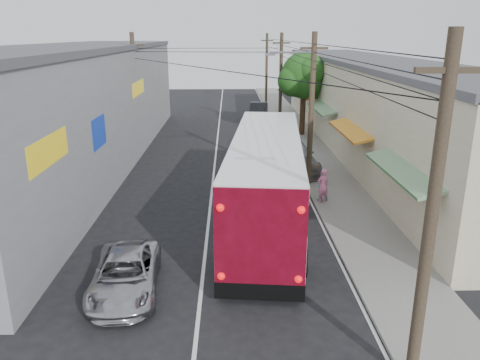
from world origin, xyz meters
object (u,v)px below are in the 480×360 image
at_px(coach_bus, 266,179).
at_px(pedestrian_near, 323,185).
at_px(pedestrian_far, 322,186).
at_px(jeepney, 125,274).
at_px(parked_car_far, 259,111).
at_px(parked_car_mid, 270,127).
at_px(parked_suv, 290,156).

relative_size(coach_bus, pedestrian_near, 8.12).
relative_size(pedestrian_near, pedestrian_far, 1.17).
distance_m(coach_bus, pedestrian_far, 3.96).
distance_m(coach_bus, jeepney, 7.63).
bearing_deg(jeepney, pedestrian_near, 40.65).
bearing_deg(jeepney, parked_car_far, 74.24).
xyz_separation_m(parked_car_mid, pedestrian_far, (1.19, -15.68, 0.09)).
bearing_deg(coach_bus, parked_suv, 81.40).
bearing_deg(parked_car_far, pedestrian_far, -79.51).
bearing_deg(pedestrian_far, parked_car_far, -99.87).
bearing_deg(parked_car_far, parked_car_mid, -80.39).
height_order(parked_car_mid, parked_car_far, parked_car_far).
height_order(coach_bus, jeepney, coach_bus).
relative_size(parked_car_mid, pedestrian_far, 3.05).
bearing_deg(parked_car_mid, pedestrian_far, -89.02).
xyz_separation_m(parked_car_far, pedestrian_far, (1.60, -23.62, 0.05)).
distance_m(parked_car_mid, pedestrian_far, 15.73).
height_order(jeepney, pedestrian_far, pedestrian_far).
distance_m(coach_bus, parked_car_far, 26.11).
height_order(parked_suv, parked_car_mid, parked_suv).
distance_m(parked_car_mid, parked_car_far, 7.95).
bearing_deg(parked_car_mid, coach_bus, -98.77).
bearing_deg(jeepney, parked_suv, 58.47).
xyz_separation_m(jeepney, pedestrian_near, (7.78, 7.89, 0.34)).
xyz_separation_m(parked_suv, parked_car_mid, (-0.39, 10.00, -0.15)).
bearing_deg(parked_suv, pedestrian_near, -89.10).
distance_m(jeepney, pedestrian_far, 11.26).
xyz_separation_m(jeepney, parked_car_far, (6.18, 31.75, 0.17)).
xyz_separation_m(parked_suv, pedestrian_near, (0.80, -5.94, 0.06)).
relative_size(parked_car_far, pedestrian_near, 2.85).
xyz_separation_m(parked_car_mid, parked_car_far, (-0.41, 7.94, 0.04)).
bearing_deg(coach_bus, parked_car_far, 93.07).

